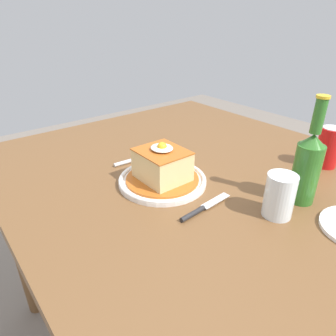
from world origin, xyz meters
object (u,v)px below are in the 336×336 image
Objects in this scene: fork at (131,161)px; main_plate at (162,180)px; knife at (200,210)px; beer_bottle_green at (307,165)px; soda_can at (328,147)px; drinking_glass at (279,198)px.

main_plate is at bearing -0.83° from fork.
knife is 0.28m from beer_bottle_green.
soda_can is at bearing 63.52° from main_plate.
main_plate is 0.51m from soda_can.
drinking_glass is (0.12, 0.13, 0.04)m from knife.
soda_can is 0.35m from drinking_glass.
main_plate is 0.31m from drinking_glass.
drinking_glass is (0.45, 0.11, 0.04)m from fork.
soda_can reaches higher than knife.
drinking_glass is at bearing -90.22° from beer_bottle_green.
soda_can is at bearing 103.67° from beer_bottle_green.
main_plate is 2.32× the size of drinking_glass.
beer_bottle_green is (0.45, 0.22, 0.09)m from fork.
fork is 0.47m from drinking_glass.
beer_bottle_green reaches higher than knife.
knife is 0.48m from soda_can.
main_plate is 1.47× the size of knife.
knife is 0.62× the size of beer_bottle_green.
knife is 1.58× the size of drinking_glass.
main_plate is 0.17m from fork.
knife is 0.18m from drinking_glass.
drinking_glass reaches higher than fork.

